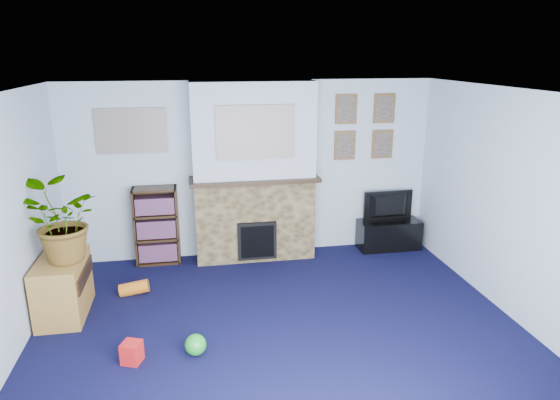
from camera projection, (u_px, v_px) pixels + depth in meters
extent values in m
cube|color=black|center=(282.00, 335.00, 5.04)|extent=(5.00, 4.50, 0.01)
cube|color=white|center=(282.00, 94.00, 4.36)|extent=(5.00, 4.50, 0.01)
cube|color=#ABBACE|center=(252.00, 170.00, 6.82)|extent=(5.00, 0.04, 2.40)
cube|color=#ABBACE|center=(360.00, 364.00, 2.58)|extent=(5.00, 0.04, 2.40)
cube|color=#ABBACE|center=(521.00, 209.00, 5.12)|extent=(0.04, 4.50, 2.40)
cube|color=brown|center=(255.00, 219.00, 6.82)|extent=(1.60, 0.40, 1.10)
cube|color=brown|center=(253.00, 132.00, 6.47)|extent=(1.60, 0.40, 1.30)
cube|color=brown|center=(254.00, 179.00, 6.62)|extent=(1.72, 0.50, 0.05)
cube|color=brown|center=(257.00, 241.00, 6.68)|extent=(0.52, 0.08, 0.52)
cube|color=brown|center=(257.00, 242.00, 6.65)|extent=(0.44, 0.02, 0.44)
cube|color=gray|center=(256.00, 132.00, 6.26)|extent=(1.00, 0.03, 0.68)
cube|color=gray|center=(131.00, 131.00, 6.38)|extent=(0.90, 0.03, 0.58)
cube|color=brown|center=(346.00, 109.00, 6.79)|extent=(0.30, 0.03, 0.40)
cube|color=brown|center=(384.00, 108.00, 6.89)|extent=(0.30, 0.03, 0.40)
cube|color=brown|center=(345.00, 145.00, 6.94)|extent=(0.30, 0.03, 0.40)
cube|color=brown|center=(382.00, 144.00, 7.03)|extent=(0.30, 0.03, 0.40)
cube|color=black|center=(389.00, 233.00, 7.22)|extent=(0.88, 0.37, 0.42)
imported|color=black|center=(390.00, 206.00, 7.12)|extent=(0.73, 0.12, 0.42)
cube|color=black|center=(157.00, 222.00, 6.77)|extent=(0.58, 0.02, 1.05)
cube|color=black|center=(135.00, 227.00, 6.60)|extent=(0.03, 0.28, 1.05)
cube|color=black|center=(178.00, 224.00, 6.70)|extent=(0.03, 0.28, 1.05)
cube|color=black|center=(159.00, 261.00, 6.79)|extent=(0.56, 0.28, 0.03)
cube|color=black|center=(158.00, 238.00, 6.70)|extent=(0.56, 0.28, 0.03)
cube|color=black|center=(156.00, 215.00, 6.60)|extent=(0.56, 0.28, 0.03)
cube|color=black|center=(154.00, 189.00, 6.50)|extent=(0.56, 0.28, 0.03)
cube|color=black|center=(159.00, 251.00, 6.74)|extent=(0.50, 0.22, 0.24)
cube|color=black|center=(157.00, 228.00, 6.65)|extent=(0.50, 0.22, 0.24)
cube|color=black|center=(155.00, 205.00, 6.56)|extent=(0.50, 0.22, 0.22)
cube|color=olive|center=(63.00, 285.00, 5.35)|extent=(0.46, 0.83, 0.64)
imported|color=#26661E|center=(58.00, 223.00, 5.11)|extent=(0.81, 0.72, 0.85)
cube|color=gold|center=(253.00, 173.00, 6.58)|extent=(0.10, 0.06, 0.14)
cylinder|color=#B2BFC6|center=(272.00, 171.00, 6.62)|extent=(0.04, 0.04, 0.14)
sphere|color=gray|center=(218.00, 175.00, 6.50)|extent=(0.12, 0.12, 0.12)
cylinder|color=red|center=(302.00, 171.00, 6.69)|extent=(0.06, 0.06, 0.12)
cube|color=#198C26|center=(63.00, 296.00, 5.55)|extent=(0.46, 0.41, 0.31)
sphere|color=#198C26|center=(196.00, 346.00, 4.70)|extent=(0.20, 0.20, 0.20)
cube|color=red|center=(132.00, 351.00, 4.58)|extent=(0.21, 0.21, 0.20)
cylinder|color=orange|center=(134.00, 288.00, 5.89)|extent=(0.35, 0.16, 0.20)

